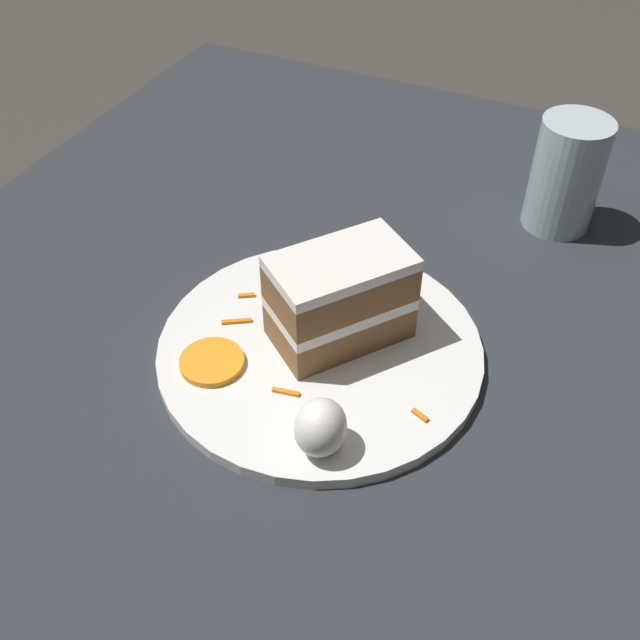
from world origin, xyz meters
TOP-DOWN VIEW (x-y plane):
  - ground_plane at (0.00, 0.00)m, footprint 6.00×6.00m
  - dining_table at (0.00, 0.00)m, footprint 1.04×1.01m
  - plate at (0.02, -0.06)m, footprint 0.29×0.29m
  - cake_slice at (0.00, -0.05)m, footprint 0.13×0.13m
  - cream_dollop at (0.12, -0.01)m, footprint 0.04×0.04m
  - orange_garnish at (0.08, -0.13)m, footprint 0.06×0.06m
  - carrot_shreds_scatter at (0.02, -0.09)m, footprint 0.15×0.21m
  - drinking_glass at (-0.27, 0.09)m, footprint 0.07×0.07m

SIDE VIEW (x-z plane):
  - ground_plane at x=0.00m, z-range 0.00..0.00m
  - dining_table at x=0.00m, z-range 0.00..0.02m
  - plate at x=0.02m, z-range 0.02..0.03m
  - carrot_shreds_scatter at x=0.02m, z-range 0.03..0.04m
  - orange_garnish at x=0.08m, z-range 0.03..0.04m
  - cream_dollop at x=0.12m, z-range 0.03..0.08m
  - drinking_glass at x=-0.27m, z-range 0.02..0.14m
  - cake_slice at x=0.00m, z-range 0.03..0.12m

